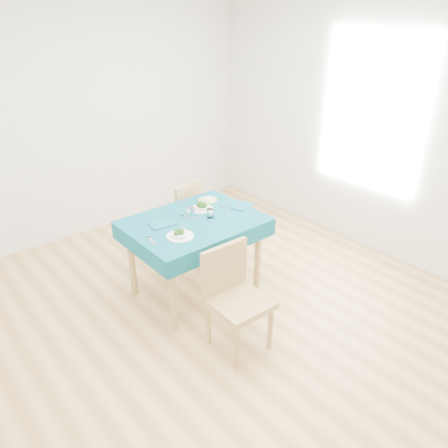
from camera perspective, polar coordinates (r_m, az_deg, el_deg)
room_shell at (r=3.45m, az=-0.00°, el=7.42°), size 4.02×4.52×2.73m
table at (r=4.10m, az=-3.77°, el=-4.26°), size 1.17×0.89×0.76m
chair_near at (r=3.36m, az=2.10°, el=-8.74°), size 0.44×0.48×1.07m
chair_far at (r=4.75m, az=-6.00°, el=1.47°), size 0.45×0.48×0.94m
bowl_near at (r=3.64m, az=-5.78°, el=-1.19°), size 0.23×0.23×0.07m
bowl_far at (r=4.11m, az=-2.91°, el=2.31°), size 0.21×0.21×0.07m
fork_near at (r=3.62m, az=-9.46°, el=-2.14°), size 0.05×0.17×0.00m
knife_near at (r=3.73m, az=-4.80°, el=-0.97°), size 0.06×0.22×0.00m
fork_far at (r=3.98m, az=-4.59°, el=0.93°), size 0.09×0.16×0.00m
knife_far at (r=4.18m, az=0.16°, el=2.28°), size 0.05×0.20×0.00m
napkin_near at (r=3.87m, az=-8.01°, el=-0.01°), size 0.24×0.18×0.01m
napkin_far at (r=4.18m, az=2.41°, el=2.37°), size 0.24×0.19×0.01m
tumbler_center at (r=3.95m, az=-4.40°, el=1.51°), size 0.08×0.08×0.10m
tumbler_side at (r=3.95m, az=-1.83°, el=1.41°), size 0.06×0.06×0.08m
side_plate at (r=4.32m, az=-2.11°, el=3.14°), size 0.19×0.19×0.01m
bread_slice at (r=4.31m, az=-2.12°, el=3.29°), size 0.13×0.13×0.01m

